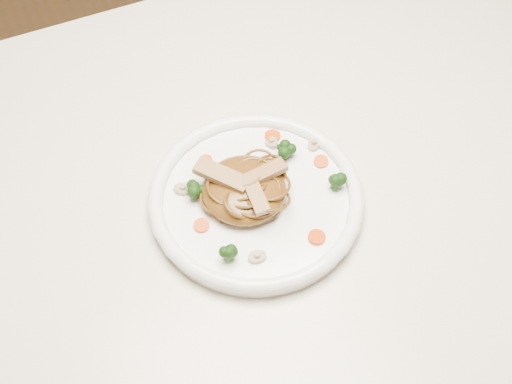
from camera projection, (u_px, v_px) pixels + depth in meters
name	position (u px, v px, depth m)	size (l,w,h in m)	color
ground	(261.00, 369.00, 1.57)	(4.00, 4.00, 0.00)	brown
table	(263.00, 209.00, 1.03)	(1.20, 0.80, 0.75)	silver
plate	(256.00, 202.00, 0.91)	(0.28, 0.28, 0.02)	white
noodle_mound	(244.00, 190.00, 0.89)	(0.11, 0.11, 0.04)	brown
chicken_a	(264.00, 173.00, 0.88)	(0.06, 0.02, 0.01)	#A3794C
chicken_b	(222.00, 175.00, 0.88)	(0.07, 0.02, 0.01)	#A3794C
chicken_c	(255.00, 194.00, 0.87)	(0.06, 0.02, 0.01)	#A3794C
broccoli_0	(285.00, 149.00, 0.93)	(0.03, 0.03, 0.03)	#17340A
broccoli_1	(196.00, 188.00, 0.90)	(0.03, 0.03, 0.03)	#17340A
broccoli_2	(228.00, 251.00, 0.84)	(0.03, 0.03, 0.03)	#17340A
broccoli_3	(337.00, 182.00, 0.90)	(0.02, 0.02, 0.03)	#17340A
carrot_0	(273.00, 136.00, 0.96)	(0.02, 0.02, 0.01)	#DD4808
carrot_1	(201.00, 226.00, 0.88)	(0.02, 0.02, 0.01)	#DD4808
carrot_2	(321.00, 162.00, 0.94)	(0.02, 0.02, 0.01)	#DD4808
carrot_3	(206.00, 161.00, 0.94)	(0.02, 0.02, 0.01)	#DD4808
carrot_4	(317.00, 237.00, 0.87)	(0.02, 0.02, 0.01)	#DD4808
mushroom_0	(257.00, 257.00, 0.85)	(0.02, 0.02, 0.01)	#C6B394
mushroom_1	(314.00, 144.00, 0.95)	(0.02, 0.02, 0.01)	#C6B394
mushroom_2	(183.00, 189.00, 0.91)	(0.02, 0.02, 0.01)	#C6B394
mushroom_3	(272.00, 143.00, 0.95)	(0.02, 0.02, 0.01)	#C6B394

